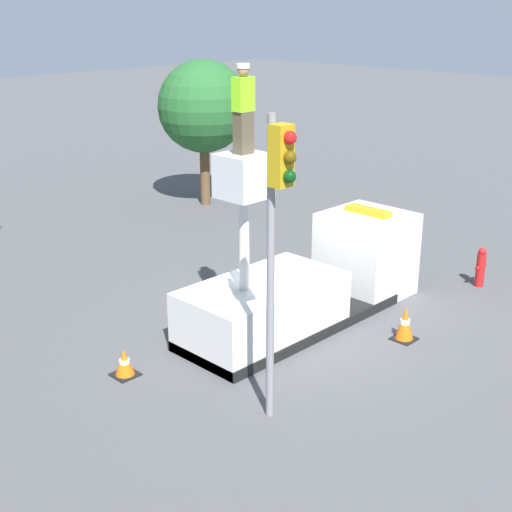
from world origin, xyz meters
The scene contains 8 objects.
ground_plane centered at (0.00, 0.00, 0.00)m, with size 120.00×120.00×0.00m, color #4C4C4F.
bucket_truck centered at (0.57, 0.00, 0.87)m, with size 6.66×2.06×4.27m.
worker centered at (-1.52, 0.00, 5.15)m, with size 0.40×0.26×1.75m.
traffic_light_pole centered at (-3.14, -2.43, 3.87)m, with size 0.34×0.57×5.47m.
fire_hydrant centered at (5.34, -1.91, 0.53)m, with size 0.48×0.24×1.07m.
traffic_cone_rear centered at (-4.13, 0.80, 0.27)m, with size 0.50×0.50×0.57m.
traffic_cone_curbside centered at (1.23, -2.29, 0.38)m, with size 0.50×0.50×0.79m.
tree_left_bg centered at (5.69, 9.43, 3.60)m, with size 3.30×3.30×5.27m.
Camera 1 is at (-11.35, -10.06, 7.10)m, focal length 50.00 mm.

